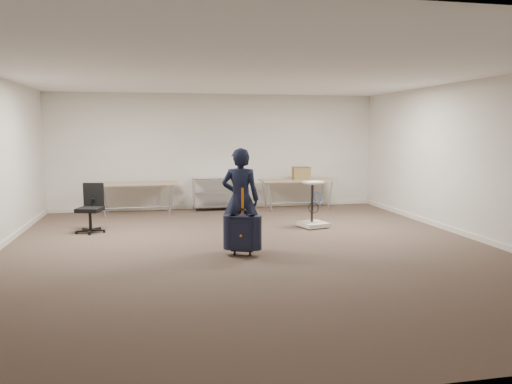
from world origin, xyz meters
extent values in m
plane|color=#4D3A2E|center=(0.00, 0.00, 0.00)|extent=(9.00, 9.00, 0.00)
plane|color=beige|center=(0.00, 4.50, 1.40)|extent=(8.00, 0.00, 8.00)
plane|color=beige|center=(0.00, -4.50, 1.40)|extent=(8.00, 0.00, 8.00)
plane|color=beige|center=(4.00, 0.00, 1.40)|extent=(0.00, 9.00, 9.00)
plane|color=white|center=(0.00, 0.00, 2.80)|extent=(8.00, 8.00, 0.00)
cube|color=silver|center=(0.00, 4.49, 0.05)|extent=(8.00, 0.02, 0.10)
cube|color=silver|center=(3.99, 0.00, 0.05)|extent=(0.02, 9.00, 0.10)
cube|color=#A18262|center=(-1.90, 3.95, 0.71)|extent=(1.80, 0.75, 0.03)
cylinder|color=#999BA2|center=(-1.90, 3.95, 0.15)|extent=(1.50, 0.02, 0.02)
cylinder|color=#999BA2|center=(-2.65, 3.65, 0.35)|extent=(0.13, 0.04, 0.69)
cylinder|color=#999BA2|center=(-1.15, 3.65, 0.35)|extent=(0.13, 0.04, 0.69)
cylinder|color=#999BA2|center=(-2.65, 4.25, 0.35)|extent=(0.13, 0.04, 0.69)
cylinder|color=#999BA2|center=(-1.15, 4.25, 0.35)|extent=(0.13, 0.04, 0.69)
cube|color=#A18262|center=(1.90, 3.95, 0.71)|extent=(1.80, 0.75, 0.03)
cylinder|color=#999BA2|center=(1.90, 3.95, 0.15)|extent=(1.50, 0.02, 0.02)
cylinder|color=#999BA2|center=(1.15, 3.65, 0.35)|extent=(0.13, 0.04, 0.69)
cylinder|color=#999BA2|center=(2.65, 3.65, 0.35)|extent=(0.13, 0.04, 0.69)
cylinder|color=#999BA2|center=(1.15, 4.25, 0.35)|extent=(0.13, 0.04, 0.69)
cylinder|color=#999BA2|center=(2.65, 4.25, 0.35)|extent=(0.13, 0.04, 0.69)
cylinder|color=silver|center=(-0.60, 3.98, 0.40)|extent=(0.02, 0.02, 0.80)
cylinder|color=silver|center=(0.60, 3.98, 0.40)|extent=(0.02, 0.02, 0.80)
cylinder|color=silver|center=(-0.60, 4.42, 0.40)|extent=(0.02, 0.02, 0.80)
cylinder|color=silver|center=(0.60, 4.42, 0.40)|extent=(0.02, 0.02, 0.80)
cube|color=silver|center=(0.00, 4.20, 0.10)|extent=(1.20, 0.45, 0.02)
cube|color=silver|center=(0.00, 4.20, 0.45)|extent=(1.20, 0.45, 0.02)
cube|color=silver|center=(0.00, 4.20, 0.78)|extent=(1.20, 0.45, 0.01)
imported|color=black|center=(-0.17, 0.08, 0.82)|extent=(0.69, 0.55, 1.65)
cube|color=black|center=(-0.21, -0.32, 0.36)|extent=(0.44, 0.34, 0.52)
cube|color=black|center=(-0.21, -0.30, 0.09)|extent=(0.38, 0.27, 0.03)
cylinder|color=black|center=(-0.33, -0.27, 0.04)|extent=(0.05, 0.07, 0.07)
cylinder|color=black|center=(-0.10, -0.36, 0.04)|extent=(0.05, 0.07, 0.07)
torus|color=black|center=(-0.21, -0.32, 0.66)|extent=(0.16, 0.08, 0.17)
cube|color=orange|center=(-0.21, -0.30, 0.85)|extent=(0.04, 0.02, 0.40)
cylinder|color=black|center=(-2.72, 1.99, 0.04)|extent=(0.56, 0.56, 0.08)
cylinder|color=black|center=(-2.72, 1.99, 0.23)|extent=(0.06, 0.06, 0.37)
cube|color=black|center=(-2.72, 1.99, 0.44)|extent=(0.53, 0.53, 0.07)
cube|color=black|center=(-2.67, 2.18, 0.70)|extent=(0.39, 0.16, 0.45)
cube|color=beige|center=(1.57, 1.63, 0.06)|extent=(0.61, 0.61, 0.08)
cylinder|color=black|center=(1.37, 1.43, 0.02)|extent=(0.06, 0.06, 0.04)
cylinder|color=black|center=(1.57, 1.68, 0.50)|extent=(0.05, 0.05, 0.80)
cube|color=beige|center=(1.57, 1.63, 0.90)|extent=(0.41, 0.38, 0.04)
torus|color=blue|center=(1.62, 1.55, 0.60)|extent=(0.27, 0.16, 0.25)
cube|color=olive|center=(2.00, 3.91, 0.88)|extent=(0.44, 0.34, 0.31)
camera|label=1|loc=(-1.52, -7.73, 1.92)|focal=35.00mm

